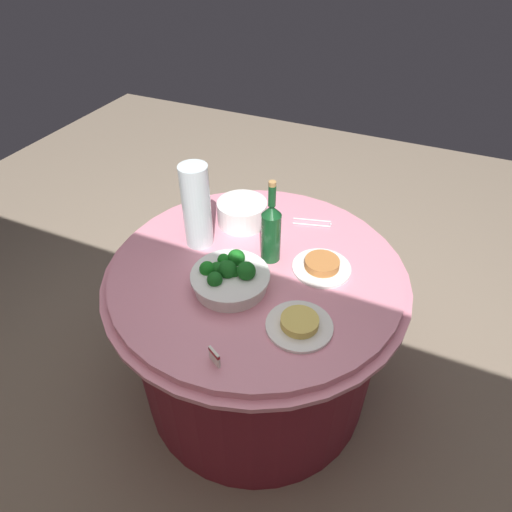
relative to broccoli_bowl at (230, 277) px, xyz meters
name	(u,v)px	position (x,y,z in m)	size (l,w,h in m)	color
ground_plane	(256,381)	(-0.04, -0.14, -0.78)	(6.00, 6.00, 0.00)	gray
buffet_table	(256,330)	(-0.04, -0.14, -0.41)	(1.16, 1.16, 0.74)	maroon
broccoli_bowl	(230,277)	(0.00, 0.00, 0.00)	(0.28, 0.28, 0.12)	white
plate_stack	(242,213)	(0.13, -0.37, 0.01)	(0.21, 0.21, 0.10)	white
wine_bottle	(271,231)	(-0.07, -0.20, 0.08)	(0.07, 0.07, 0.34)	#144821
decorative_fruit_vase	(197,211)	(0.23, -0.18, 0.10)	(0.11, 0.11, 0.34)	silver
serving_tongs	(313,223)	(-0.15, -0.49, -0.04)	(0.17, 0.08, 0.01)	silver
food_plate_noodles	(299,324)	(-0.29, 0.08, -0.03)	(0.22, 0.22, 0.04)	white
food_plate_peanuts	(322,266)	(-0.27, -0.22, -0.03)	(0.22, 0.22, 0.04)	white
label_placard_front	(214,356)	(-0.11, 0.32, -0.01)	(0.05, 0.03, 0.05)	white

